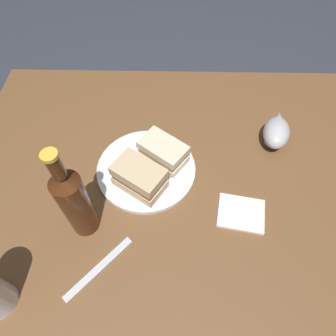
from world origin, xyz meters
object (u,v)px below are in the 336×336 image
(sandwich_half_right, at_px, (163,152))
(fork, at_px, (99,268))
(plate, at_px, (146,169))
(sandwich_half_left, at_px, (139,177))
(gravy_boat, at_px, (276,132))
(cider_bottle, at_px, (75,201))
(napkin, at_px, (241,213))

(sandwich_half_right, bearing_deg, fork, -114.28)
(plate, bearing_deg, fork, -108.46)
(plate, height_order, sandwich_half_left, sandwich_half_left)
(gravy_boat, distance_m, fork, 0.57)
(fork, bearing_deg, sandwich_half_right, -161.68)
(sandwich_half_left, height_order, fork, sandwich_half_left)
(sandwich_half_right, distance_m, cider_bottle, 0.27)
(napkin, bearing_deg, sandwich_half_right, 141.41)
(gravy_boat, height_order, napkin, gravy_boat)
(plate, xyz_separation_m, fork, (-0.09, -0.26, -0.00))
(sandwich_half_left, relative_size, sandwich_half_right, 1.03)
(sandwich_half_right, bearing_deg, sandwich_half_left, -123.43)
(cider_bottle, bearing_deg, sandwich_half_left, 40.15)
(gravy_boat, height_order, fork, gravy_boat)
(gravy_boat, bearing_deg, sandwich_half_right, -166.57)
(gravy_boat, relative_size, napkin, 1.18)
(gravy_boat, height_order, cider_bottle, cider_bottle)
(plate, height_order, gravy_boat, gravy_boat)
(plate, height_order, fork, plate)
(sandwich_half_left, xyz_separation_m, napkin, (0.25, -0.07, -0.05))
(sandwich_half_right, distance_m, napkin, 0.25)
(plate, bearing_deg, sandwich_half_left, -101.67)
(sandwich_half_right, relative_size, fork, 0.77)
(sandwich_half_left, xyz_separation_m, cider_bottle, (-0.12, -0.10, 0.06))
(fork, bearing_deg, sandwich_half_left, -157.52)
(sandwich_half_right, height_order, cider_bottle, cider_bottle)
(sandwich_half_right, bearing_deg, cider_bottle, -133.51)
(plate, xyz_separation_m, napkin, (0.24, -0.12, -0.00))
(cider_bottle, bearing_deg, gravy_boat, 28.21)
(plate, distance_m, napkin, 0.27)
(cider_bottle, relative_size, napkin, 2.50)
(sandwich_half_left, bearing_deg, gravy_boat, 23.44)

